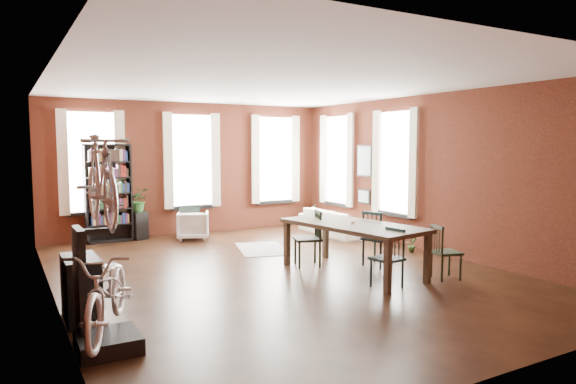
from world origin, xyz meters
TOP-DOWN VIEW (x-y plane):
  - room at (0.25, 0.62)m, footprint 9.00×9.04m
  - dining_table at (1.06, -0.68)m, footprint 1.56×2.68m
  - dining_chair_a at (1.00, -1.63)m, footprint 0.47×0.47m
  - dining_chair_b at (0.68, 0.16)m, footprint 0.58×0.58m
  - dining_chair_c at (2.18, -1.71)m, footprint 0.50×0.50m
  - dining_chair_d at (1.81, -0.42)m, footprint 0.57×0.57m
  - bookshelf at (-2.00, 4.30)m, footprint 1.00×0.32m
  - white_armchair at (-0.26, 3.69)m, footprint 0.89×0.86m
  - cream_sofa at (2.95, 2.60)m, footprint 0.61×2.08m
  - striped_rug at (0.62, 1.89)m, footprint 1.30×1.68m
  - bike_trainer at (-3.18, -2.08)m, footprint 0.63×0.63m
  - bike_wall_rack at (-3.40, -1.80)m, footprint 0.16×0.60m
  - console_table at (-3.28, -0.90)m, footprint 0.40×0.80m
  - plant_stand at (-1.35, 4.30)m, footprint 0.41×0.41m
  - plant_by_sofa at (3.06, 3.87)m, footprint 0.48×0.68m
  - plant_small at (3.13, 0.11)m, footprint 0.30×0.49m
  - bicycle_floor at (-3.15, -2.04)m, footprint 0.92×1.09m
  - bicycle_hung at (-3.15, -1.80)m, footprint 0.47×1.00m
  - plant_on_stand at (-1.34, 4.29)m, footprint 0.62×0.66m

SIDE VIEW (x-z plane):
  - striped_rug at x=0.62m, z-range 0.00..0.01m
  - plant_small at x=3.13m, z-range 0.00..0.17m
  - bike_trainer at x=-3.18m, z-range 0.00..0.18m
  - plant_by_sofa at x=3.06m, z-range 0.00..0.27m
  - plant_stand at x=-1.35m, z-range 0.00..0.64m
  - white_armchair at x=-0.26m, z-range 0.00..0.72m
  - console_table at x=-3.28m, z-range 0.00..0.80m
  - cream_sofa at x=2.95m, z-range 0.00..0.81m
  - dining_table at x=1.06m, z-range 0.00..0.86m
  - dining_chair_c at x=2.18m, z-range 0.00..0.88m
  - dining_chair_a at x=1.00m, z-range 0.00..0.90m
  - dining_chair_d at x=1.81m, z-range 0.00..0.99m
  - dining_chair_b at x=0.68m, z-range 0.00..0.99m
  - bike_wall_rack at x=-3.40m, z-range 0.00..1.30m
  - plant_on_stand at x=-1.34m, z-range 0.64..1.07m
  - bicycle_floor at x=-3.15m, z-range 0.18..1.96m
  - bookshelf at x=-2.00m, z-range 0.00..2.20m
  - bicycle_hung at x=-3.15m, z-range 1.30..2.96m
  - room at x=0.25m, z-range 0.53..3.75m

